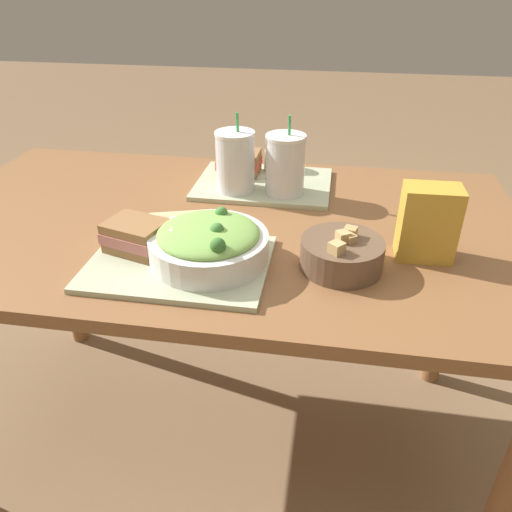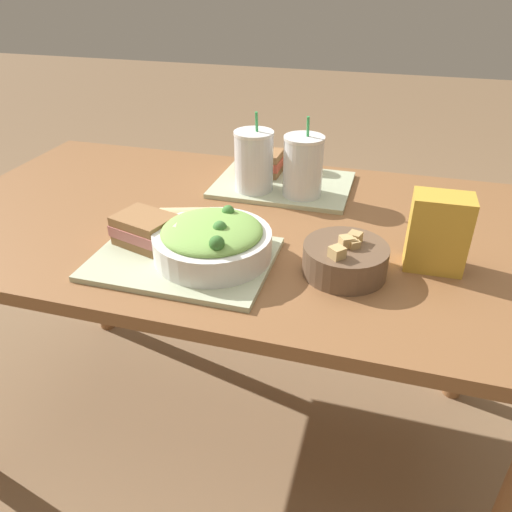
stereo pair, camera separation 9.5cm
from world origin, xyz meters
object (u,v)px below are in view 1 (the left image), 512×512
sandwich_far (238,162)px  drink_cup_red (285,167)px  baguette_near (177,224)px  drink_cup_dark (235,163)px  salad_bowl (209,242)px  baguette_far (280,160)px  chip_bag (428,223)px  soup_bowl (342,253)px  sandwich_near (136,236)px

sandwich_far → drink_cup_red: 0.19m
baguette_near → drink_cup_dark: (0.08, 0.27, 0.04)m
salad_bowl → sandwich_far: size_ratio=2.02×
baguette_far → drink_cup_red: bearing=-172.9°
drink_cup_dark → chip_bag: drink_cup_dark is taller
drink_cup_dark → drink_cup_red: size_ratio=1.01×
drink_cup_red → salad_bowl: bearing=-107.3°
baguette_far → baguette_near: bearing=154.6°
salad_bowl → baguette_near: 0.13m
drink_cup_dark → sandwich_far: bearing=97.8°
salad_bowl → drink_cup_red: size_ratio=1.18×
baguette_far → chip_bag: size_ratio=0.56×
soup_bowl → drink_cup_red: size_ratio=0.82×
soup_bowl → sandwich_near: bearing=-177.8°
baguette_near → baguette_far: same height
sandwich_far → drink_cup_red: size_ratio=0.58×
baguette_far → sandwich_near: bearing=151.1°
sandwich_near → sandwich_far: 0.48m
drink_cup_red → chip_bag: drink_cup_red is taller
baguette_far → drink_cup_red: (0.03, -0.16, 0.04)m
soup_bowl → baguette_far: bearing=110.5°
baguette_far → drink_cup_dark: (-0.10, -0.16, 0.04)m
salad_bowl → sandwich_far: (-0.03, 0.48, -0.01)m
salad_bowl → soup_bowl: size_ratio=1.45×
baguette_far → chip_bag: 0.55m
baguette_near → soup_bowl: bearing=-116.2°
soup_bowl → baguette_far: soup_bowl is taller
soup_bowl → chip_bag: (0.17, 0.07, 0.04)m
sandwich_near → drink_cup_dark: drink_cup_dark is taller
salad_bowl → chip_bag: bearing=13.4°
sandwich_near → chip_bag: chip_bag is taller
drink_cup_dark → drink_cup_red: drink_cup_dark is taller
baguette_near → drink_cup_dark: bearing=-33.2°
chip_bag → drink_cup_dark: bearing=149.2°
soup_bowl → baguette_far: size_ratio=1.90×
salad_bowl → drink_cup_dark: (-0.02, 0.36, 0.03)m
sandwich_near → baguette_far: size_ratio=1.63×
drink_cup_red → baguette_far: bearing=100.8°
sandwich_near → baguette_near: 0.10m
salad_bowl → sandwich_near: (-0.16, 0.01, -0.01)m
salad_bowl → drink_cup_red: bearing=72.7°
sandwich_near → chip_bag: (0.59, 0.09, 0.03)m
soup_bowl → drink_cup_dark: size_ratio=0.81×
soup_bowl → drink_cup_dark: drink_cup_dark is taller
baguette_far → drink_cup_dark: size_ratio=0.43×
salad_bowl → baguette_far: 0.53m
sandwich_far → soup_bowl: bearing=-55.5°
drink_cup_red → chip_bag: size_ratio=1.31×
sandwich_far → drink_cup_dark: size_ratio=0.58×
soup_bowl → baguette_near: bearing=171.5°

